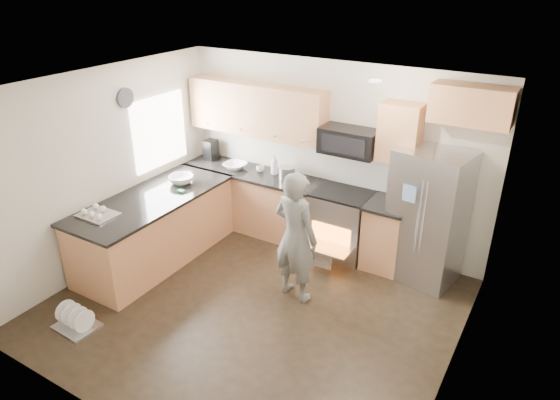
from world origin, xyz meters
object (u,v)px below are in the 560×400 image
Objects in this scene: stove_range at (342,209)px; refrigerator at (427,217)px; person at (296,237)px; dish_rack at (76,322)px.

refrigerator is at bearing 0.37° from stove_range.
person is at bearing -92.15° from stove_range.
stove_range reaches higher than person.
stove_range is at bearing -82.18° from person.
person is 2.65m from dish_rack.
refrigerator is (1.15, 0.01, 0.19)m from stove_range.
person is at bearing -124.49° from refrigerator.
stove_range reaches higher than refrigerator.
refrigerator is at bearing 45.35° from dish_rack.
stove_range is 1.04× the size of refrigerator.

